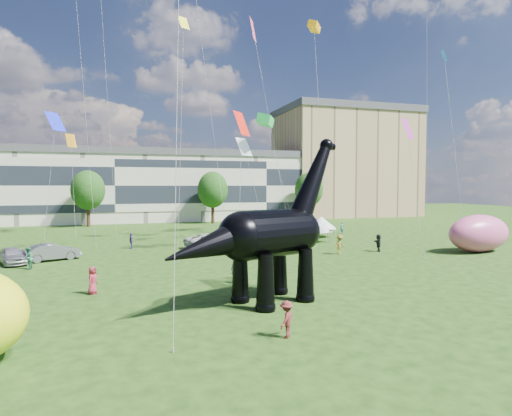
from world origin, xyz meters
name	(u,v)px	position (x,y,z in m)	size (l,w,h in m)	color
ground	(269,320)	(0.00, 0.00, 0.00)	(220.00, 220.00, 0.00)	#16330C
terrace_row	(116,188)	(-8.00, 62.00, 6.00)	(78.00, 11.00, 12.00)	beige
apartment_block	(345,165)	(40.00, 65.00, 11.00)	(28.00, 18.00, 22.00)	tan
tree_mid_left	(88,187)	(-12.00, 53.00, 6.29)	(5.20, 5.20, 9.44)	#382314
tree_mid_right	(213,187)	(8.00, 53.00, 6.29)	(5.20, 5.20, 9.44)	#382314
tree_far_right	(309,187)	(26.00, 53.00, 6.29)	(5.20, 5.20, 9.44)	#382314
dinosaur_sculpture	(266,237)	(0.80, 2.85, 3.68)	(11.64, 6.10, 9.74)	black
car_silver	(12,256)	(-15.53, 20.19, 0.72)	(1.70, 4.23, 1.44)	#B0B0B5
car_grey	(52,252)	(-12.64, 21.09, 0.75)	(1.58, 4.54, 1.50)	slate
car_white	(210,241)	(1.97, 24.66, 0.75)	(2.48, 5.38, 1.49)	silver
car_dark	(265,244)	(6.69, 20.59, 0.70)	(1.95, 4.80, 1.39)	#595960
gazebo_near	(313,225)	(14.15, 25.65, 2.00)	(5.27, 5.27, 2.84)	white
gazebo_far	(321,223)	(17.20, 29.70, 1.83)	(4.36, 4.36, 2.60)	silver
inflatable_pink	(479,233)	(26.57, 13.99, 1.84)	(7.34, 3.67, 3.67)	#D6538B
visitors	(200,256)	(-0.88, 14.52, 0.85)	(51.49, 35.70, 1.90)	maroon
kites	(253,62)	(7.66, 27.91, 20.58)	(58.29, 48.83, 27.50)	red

